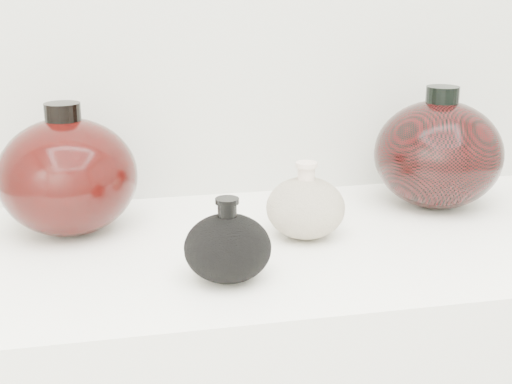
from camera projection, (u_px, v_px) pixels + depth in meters
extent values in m
cube|color=white|center=(270.00, 251.00, 1.06)|extent=(1.20, 0.50, 0.03)
ellipsoid|color=black|center=(228.00, 248.00, 0.91)|extent=(0.15, 0.15, 0.09)
cylinder|color=black|center=(227.00, 211.00, 0.89)|extent=(0.03, 0.03, 0.03)
cylinder|color=black|center=(227.00, 201.00, 0.89)|extent=(0.04, 0.04, 0.01)
ellipsoid|color=beige|center=(306.00, 208.00, 1.06)|extent=(0.14, 0.14, 0.09)
cylinder|color=beige|center=(306.00, 174.00, 1.04)|extent=(0.03, 0.03, 0.03)
cylinder|color=beige|center=(306.00, 165.00, 1.04)|extent=(0.04, 0.04, 0.01)
ellipsoid|color=black|center=(68.00, 177.00, 1.07)|extent=(0.23, 0.23, 0.18)
cylinder|color=black|center=(63.00, 114.00, 1.04)|extent=(0.06, 0.06, 0.03)
ellipsoid|color=black|center=(438.00, 154.00, 1.19)|extent=(0.27, 0.27, 0.18)
cylinder|color=black|center=(442.00, 97.00, 1.16)|extent=(0.07, 0.07, 0.03)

